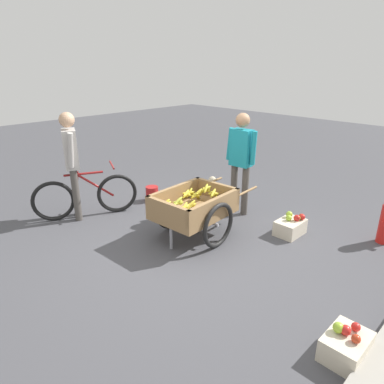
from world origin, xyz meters
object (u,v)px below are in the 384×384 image
at_px(dog, 201,185).
at_px(mixed_fruit_crate, 291,226).
at_px(bicycle, 86,196).
at_px(fruit_cart, 194,209).
at_px(plastic_bucket, 152,194).
at_px(cyclist_person, 71,156).
at_px(apple_crate, 346,345).
at_px(vendor_person, 241,155).

height_order(dog, mixed_fruit_crate, dog).
xyz_separation_m(bicycle, mixed_fruit_crate, (-1.78, 2.70, -0.22)).
relative_size(fruit_cart, plastic_bucket, 6.37).
bearing_deg(mixed_fruit_crate, fruit_cart, -42.15).
bearing_deg(bicycle, cyclist_person, -24.76).
relative_size(cyclist_person, dog, 2.62).
height_order(plastic_bucket, apple_crate, apple_crate).
relative_size(bicycle, plastic_bucket, 5.76).
distance_m(fruit_cart, mixed_fruit_crate, 1.46).
xyz_separation_m(dog, apple_crate, (1.81, 3.43, -0.15)).
bearing_deg(plastic_bucket, dog, 140.61).
distance_m(bicycle, apple_crate, 4.22).
bearing_deg(fruit_cart, cyclist_person, -64.38).
relative_size(bicycle, cyclist_person, 0.90).
bearing_deg(plastic_bucket, bicycle, -10.41).
distance_m(fruit_cart, plastic_bucket, 1.62).
relative_size(dog, apple_crate, 1.47).
relative_size(bicycle, mixed_fruit_crate, 3.48).
bearing_deg(plastic_bucket, vendor_person, 115.46).
xyz_separation_m(vendor_person, plastic_bucket, (0.69, -1.45, -0.87)).
xyz_separation_m(plastic_bucket, apple_crate, (1.10, 4.00, -0.01)).
bearing_deg(fruit_cart, apple_crate, 75.23).
relative_size(dog, plastic_bucket, 2.43).
distance_m(bicycle, cyclist_person, 0.69).
relative_size(plastic_bucket, mixed_fruit_crate, 0.61).
height_order(fruit_cart, dog, fruit_cart).
distance_m(dog, apple_crate, 3.87).
bearing_deg(vendor_person, apple_crate, 54.88).
bearing_deg(dog, plastic_bucket, -39.39).
relative_size(vendor_person, cyclist_person, 0.98).
distance_m(dog, mixed_fruit_crate, 1.91).
height_order(fruit_cart, plastic_bucket, fruit_cart).
height_order(cyclist_person, apple_crate, cyclist_person).
bearing_deg(dog, mixed_fruit_crate, 87.09).
relative_size(vendor_person, dog, 2.56).
distance_m(fruit_cart, dog, 1.50).
bearing_deg(apple_crate, dog, -117.79).
relative_size(cyclist_person, mixed_fruit_crate, 3.86).
bearing_deg(mixed_fruit_crate, cyclist_person, -55.16).
height_order(plastic_bucket, mixed_fruit_crate, mixed_fruit_crate).
height_order(vendor_person, bicycle, vendor_person).
xyz_separation_m(vendor_person, apple_crate, (1.79, 2.55, -0.88)).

